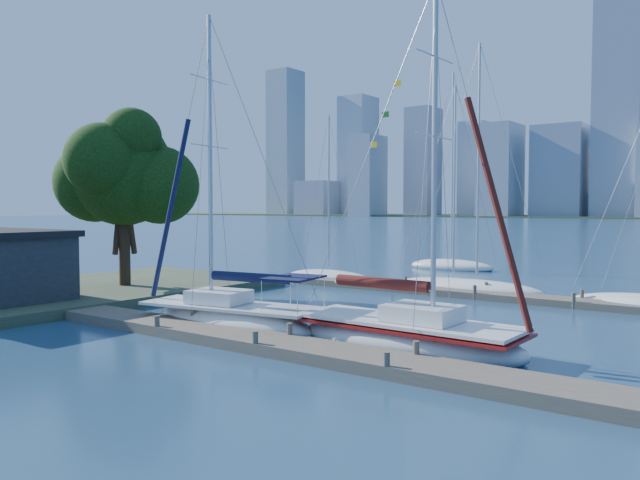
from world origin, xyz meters
The scene contains 11 objects.
ground centered at (0.00, 0.00, 0.00)m, with size 700.00×700.00×0.00m, color navy.
near_dock centered at (0.00, 0.00, 0.20)m, with size 26.00×2.00×0.40m, color #4E4539.
far_dock centered at (2.00, 16.00, 0.18)m, with size 30.00×1.80×0.36m, color #4E4539.
shore centered at (-17.00, 3.00, 0.25)m, with size 12.00×22.00×0.50m, color #38472D.
tree centered at (-15.80, 5.62, 6.89)m, with size 7.87×7.17×10.29m.
sailboat_navy centered at (-3.96, 1.98, 1.05)m, with size 8.52×3.93×13.21m.
sailboat_maroon centered at (3.61, 2.89, 0.98)m, with size 8.66×3.05×12.93m.
bg_boat_0 centered at (-10.22, 17.61, 0.25)m, with size 6.94×4.45×11.29m.
bg_boat_1 centered at (-1.34, 17.70, 0.26)m, with size 7.58×2.60×12.26m.
bg_boat_2 centered at (0.16, 17.52, 0.29)m, with size 7.76×2.56×14.41m.
bg_boat_6 centered at (-6.89, 29.64, 0.31)m, with size 7.12×3.04×15.80m.
Camera 1 is at (13.81, -16.07, 4.89)m, focal length 35.00 mm.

